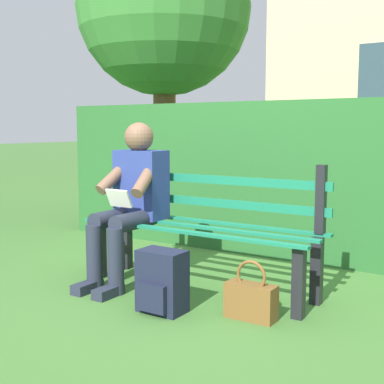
# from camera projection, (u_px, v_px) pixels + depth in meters

# --- Properties ---
(ground) EXTENTS (60.00, 60.00, 0.00)m
(ground) POSITION_uv_depth(u_px,v_px,m) (200.00, 289.00, 3.77)
(ground) COLOR #3D6B2D
(park_bench) EXTENTS (1.78, 0.48, 0.92)m
(park_bench) POSITION_uv_depth(u_px,v_px,m) (204.00, 227.00, 3.77)
(park_bench) COLOR black
(park_bench) RESTS_ON ground
(person_seated) EXTENTS (0.44, 0.73, 1.20)m
(person_seated) POSITION_uv_depth(u_px,v_px,m) (131.00, 198.00, 3.90)
(person_seated) COLOR navy
(person_seated) RESTS_ON ground
(hedge_backdrop) EXTENTS (5.21, 0.71, 1.47)m
(hedge_backdrop) POSITION_uv_depth(u_px,v_px,m) (315.00, 176.00, 4.69)
(hedge_backdrop) COLOR #265B28
(hedge_backdrop) RESTS_ON ground
(tree) EXTENTS (2.52, 2.40, 4.00)m
(tree) POSITION_uv_depth(u_px,v_px,m) (160.00, 14.00, 7.33)
(tree) COLOR brown
(tree) RESTS_ON ground
(backpack) EXTENTS (0.30, 0.26, 0.40)m
(backpack) POSITION_uv_depth(u_px,v_px,m) (162.00, 282.00, 3.30)
(backpack) COLOR #191E33
(backpack) RESTS_ON ground
(handbag) EXTENTS (0.31, 0.13, 0.37)m
(handbag) POSITION_uv_depth(u_px,v_px,m) (251.00, 299.00, 3.18)
(handbag) COLOR brown
(handbag) RESTS_ON ground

